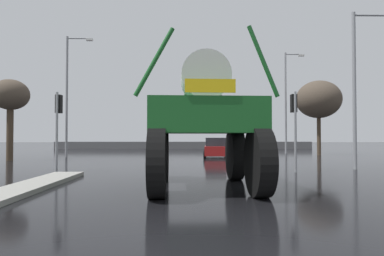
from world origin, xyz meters
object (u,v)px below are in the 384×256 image
object	(u,v)px
oversize_sprayer	(203,123)
streetlight_far_left	(69,90)
traffic_signal_near_right	(294,114)
streetlight_near_right	(358,81)
bare_tree_right	(319,100)
bare_tree_left	(10,97)
traffic_signal_near_left	(58,114)
sedan_ahead	(216,148)
streetlight_far_right	(287,98)

from	to	relation	value
oversize_sprayer	streetlight_far_left	distance (m)	17.97
traffic_signal_near_right	streetlight_far_left	bearing A→B (deg)	143.75
oversize_sprayer	streetlight_far_left	bearing A→B (deg)	31.23
streetlight_near_right	traffic_signal_near_right	bearing A→B (deg)	-162.50
streetlight_far_left	bare_tree_right	world-z (taller)	streetlight_far_left
traffic_signal_near_right	bare_tree_left	size ratio (longest dim) A/B	0.68
traffic_signal_near_left	bare_tree_left	size ratio (longest dim) A/B	0.67
sedan_ahead	traffic_signal_near_right	world-z (taller)	traffic_signal_near_right
oversize_sprayer	traffic_signal_near_right	world-z (taller)	oversize_sprayer
streetlight_far_left	bare_tree_right	distance (m)	20.69
streetlight_far_left	traffic_signal_near_right	bearing A→B (deg)	-36.25
streetlight_far_left	streetlight_far_right	size ratio (longest dim) A/B	1.00
streetlight_far_right	bare_tree_right	distance (m)	3.21
oversize_sprayer	streetlight_far_right	world-z (taller)	streetlight_far_right
oversize_sprayer	bare_tree_left	size ratio (longest dim) A/B	1.03
traffic_signal_near_right	oversize_sprayer	bearing A→B (deg)	-135.51
sedan_ahead	traffic_signal_near_right	size ratio (longest dim) A/B	1.14
streetlight_near_right	streetlight_far_right	xyz separation A→B (m)	(0.79, 14.04, 0.75)
sedan_ahead	streetlight_far_left	xyz separation A→B (m)	(-11.49, -0.16, 4.49)
oversize_sprayer	sedan_ahead	distance (m)	15.12
streetlight_far_right	oversize_sprayer	bearing A→B (deg)	-114.39
sedan_ahead	streetlight_far_right	size ratio (longest dim) A/B	0.44
streetlight_far_left	streetlight_far_right	distance (m)	19.20
streetlight_near_right	bare_tree_right	bearing A→B (deg)	76.58
traffic_signal_near_right	streetlight_far_right	world-z (taller)	streetlight_far_right
streetlight_far_left	bare_tree_right	bearing A→B (deg)	6.33
streetlight_far_left	bare_tree_left	bearing A→B (deg)	-129.50
bare_tree_left	bare_tree_right	xyz separation A→B (m)	(23.27, 5.57, 0.46)
oversize_sprayer	sedan_ahead	bearing A→B (deg)	-8.85
sedan_ahead	traffic_signal_near_left	size ratio (longest dim) A/B	1.15
streetlight_far_left	bare_tree_left	distance (m)	4.36
oversize_sprayer	bare_tree_right	bearing A→B (deg)	-34.50
traffic_signal_near_left	streetlight_far_right	xyz separation A→B (m)	(15.30, 15.18, 2.52)
sedan_ahead	traffic_signal_near_left	xyz separation A→B (m)	(-8.20, -10.56, 1.96)
traffic_signal_near_left	bare_tree_left	distance (m)	9.45
oversize_sprayer	bare_tree_left	distance (m)	17.08
oversize_sprayer	streetlight_far_right	size ratio (longest dim) A/B	0.60
traffic_signal_near_left	streetlight_near_right	size ratio (longest dim) A/B	0.46
bare_tree_right	oversize_sprayer	bearing A→B (deg)	-122.41
streetlight_near_right	bare_tree_left	size ratio (longest dim) A/B	1.44
oversize_sprayer	bare_tree_left	xyz separation A→B (m)	(-12.43, 11.49, 2.22)
sedan_ahead	streetlight_near_right	distance (m)	11.94
streetlight_far_left	traffic_signal_near_left	bearing A→B (deg)	-72.41
oversize_sprayer	streetlight_near_right	bearing A→B (deg)	-57.72
sedan_ahead	bare_tree_right	bearing A→B (deg)	-72.59
bare_tree_right	streetlight_far_right	bearing A→B (deg)	128.07
bare_tree_right	sedan_ahead	bearing A→B (deg)	-166.84
sedan_ahead	streetlight_far_right	bearing A→B (deg)	-52.68
sedan_ahead	bare_tree_left	bearing A→B (deg)	107.91
traffic_signal_near_left	bare_tree_left	xyz separation A→B (m)	(-6.01, 7.11, 1.65)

